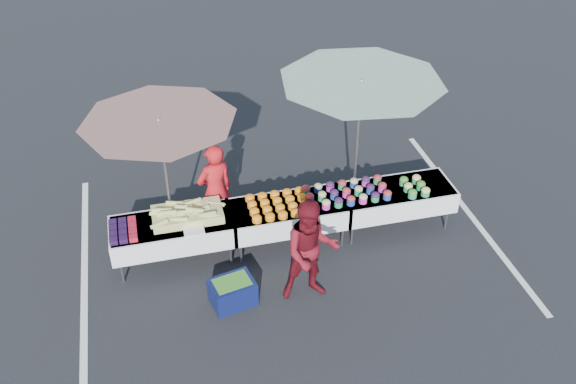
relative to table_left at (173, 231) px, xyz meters
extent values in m
plane|color=black|center=(1.80, 0.00, -0.58)|extent=(80.00, 80.00, 0.00)
cube|color=silver|center=(-1.40, 0.00, -0.58)|extent=(0.10, 5.00, 0.00)
cube|color=silver|center=(5.00, 0.00, -0.58)|extent=(0.10, 5.00, 0.00)
cube|color=white|center=(0.00, 0.00, 0.15)|extent=(1.80, 0.75, 0.04)
cube|color=white|center=(0.00, 0.00, -0.01)|extent=(1.86, 0.81, 0.36)
cylinder|color=slate|center=(-0.82, -0.29, -0.39)|extent=(0.04, 0.04, 0.39)
cylinder|color=slate|center=(-0.82, 0.29, -0.39)|extent=(0.04, 0.04, 0.39)
cylinder|color=slate|center=(0.82, -0.29, -0.39)|extent=(0.04, 0.04, 0.39)
cylinder|color=slate|center=(0.82, 0.29, -0.39)|extent=(0.04, 0.04, 0.39)
cube|color=white|center=(1.80, 0.00, 0.15)|extent=(1.80, 0.75, 0.04)
cube|color=white|center=(1.80, 0.00, -0.01)|extent=(1.86, 0.81, 0.36)
cylinder|color=slate|center=(0.98, -0.29, -0.39)|extent=(0.04, 0.04, 0.39)
cylinder|color=slate|center=(0.98, 0.29, -0.39)|extent=(0.04, 0.04, 0.39)
cylinder|color=slate|center=(2.62, -0.29, -0.39)|extent=(0.04, 0.04, 0.39)
cylinder|color=slate|center=(2.62, 0.29, -0.39)|extent=(0.04, 0.04, 0.39)
cube|color=white|center=(3.60, 0.00, 0.15)|extent=(1.80, 0.75, 0.04)
cube|color=white|center=(3.60, 0.00, -0.01)|extent=(1.86, 0.81, 0.36)
cylinder|color=slate|center=(2.78, -0.29, -0.39)|extent=(0.04, 0.04, 0.39)
cylinder|color=slate|center=(2.78, 0.29, -0.39)|extent=(0.04, 0.04, 0.39)
cylinder|color=slate|center=(4.42, -0.29, -0.39)|extent=(0.04, 0.04, 0.39)
cylinder|color=slate|center=(4.42, 0.29, -0.39)|extent=(0.04, 0.04, 0.39)
cube|color=black|center=(-0.85, -0.27, 0.21)|extent=(0.12, 0.12, 0.08)
cube|color=black|center=(-0.85, -0.13, 0.21)|extent=(0.12, 0.12, 0.08)
cube|color=black|center=(-0.85, 0.01, 0.21)|extent=(0.12, 0.12, 0.08)
cube|color=black|center=(-0.85, 0.15, 0.21)|extent=(0.12, 0.12, 0.08)
cube|color=black|center=(-0.71, -0.27, 0.21)|extent=(0.12, 0.12, 0.08)
cube|color=black|center=(-0.71, -0.13, 0.21)|extent=(0.12, 0.12, 0.08)
cube|color=black|center=(-0.71, 0.01, 0.21)|extent=(0.12, 0.12, 0.08)
cube|color=black|center=(-0.71, 0.15, 0.21)|extent=(0.12, 0.12, 0.08)
cube|color=maroon|center=(-0.57, -0.27, 0.21)|extent=(0.12, 0.12, 0.08)
cube|color=maroon|center=(-0.57, -0.13, 0.21)|extent=(0.12, 0.12, 0.08)
cube|color=maroon|center=(-0.57, 0.01, 0.21)|extent=(0.12, 0.12, 0.08)
cube|color=maroon|center=(-0.57, 0.15, 0.21)|extent=(0.12, 0.12, 0.08)
cube|color=tan|center=(0.25, 0.05, 0.24)|extent=(1.05, 0.55, 0.14)
cylinder|color=tan|center=(0.55, 0.20, 0.27)|extent=(0.27, 0.09, 0.10)
cylinder|color=tan|center=(-0.13, 0.10, 0.34)|extent=(0.27, 0.14, 0.07)
cylinder|color=tan|center=(0.36, -0.06, 0.38)|extent=(0.27, 0.14, 0.09)
cylinder|color=tan|center=(-0.17, 0.08, 0.28)|extent=(0.27, 0.15, 0.10)
cylinder|color=tan|center=(0.07, -0.01, 0.33)|extent=(0.27, 0.15, 0.08)
cylinder|color=tan|center=(0.21, 0.09, 0.36)|extent=(0.27, 0.10, 0.10)
cylinder|color=tan|center=(0.21, -0.03, 0.36)|extent=(0.27, 0.07, 0.08)
cylinder|color=tan|center=(0.12, -0.13, 0.31)|extent=(0.27, 0.14, 0.09)
cylinder|color=tan|center=(0.09, 0.25, 0.34)|extent=(0.27, 0.12, 0.08)
cylinder|color=tan|center=(0.71, 0.14, 0.29)|extent=(0.27, 0.16, 0.08)
cylinder|color=tan|center=(-0.06, 0.01, 0.34)|extent=(0.27, 0.11, 0.07)
cylinder|color=tan|center=(0.16, -0.18, 0.27)|extent=(0.27, 0.10, 0.07)
cylinder|color=tan|center=(0.36, 0.19, 0.35)|extent=(0.27, 0.12, 0.08)
cylinder|color=tan|center=(-0.18, -0.17, 0.31)|extent=(0.27, 0.15, 0.08)
cylinder|color=tan|center=(-0.09, 0.09, 0.36)|extent=(0.27, 0.10, 0.08)
cylinder|color=tan|center=(0.46, 0.00, 0.32)|extent=(0.27, 0.16, 0.10)
cylinder|color=tan|center=(-0.03, -0.02, 0.38)|extent=(0.27, 0.12, 0.09)
cylinder|color=tan|center=(0.52, -0.18, 0.37)|extent=(0.27, 0.09, 0.07)
cylinder|color=tan|center=(0.58, -0.15, 0.30)|extent=(0.27, 0.10, 0.09)
cube|color=white|center=(0.30, -0.30, 0.19)|extent=(0.30, 0.25, 0.05)
cylinder|color=#C87416|center=(1.25, -0.28, 0.19)|extent=(0.15, 0.15, 0.05)
ellipsoid|color=orange|center=(1.25, -0.28, 0.23)|extent=(0.15, 0.15, 0.08)
cylinder|color=#C87416|center=(1.25, -0.10, 0.19)|extent=(0.15, 0.15, 0.05)
ellipsoid|color=orange|center=(1.25, -0.10, 0.23)|extent=(0.15, 0.15, 0.08)
cylinder|color=#C87416|center=(1.25, 0.08, 0.19)|extent=(0.15, 0.15, 0.05)
ellipsoid|color=orange|center=(1.25, 0.08, 0.23)|extent=(0.15, 0.15, 0.08)
cylinder|color=#C87416|center=(1.25, 0.26, 0.19)|extent=(0.15, 0.15, 0.05)
ellipsoid|color=orange|center=(1.25, 0.26, 0.23)|extent=(0.15, 0.15, 0.08)
cylinder|color=#C87416|center=(1.45, -0.28, 0.19)|extent=(0.15, 0.15, 0.05)
ellipsoid|color=orange|center=(1.45, -0.28, 0.23)|extent=(0.15, 0.15, 0.08)
cylinder|color=#C87416|center=(1.45, -0.10, 0.19)|extent=(0.15, 0.15, 0.05)
ellipsoid|color=orange|center=(1.45, -0.10, 0.23)|extent=(0.15, 0.15, 0.08)
cylinder|color=#C87416|center=(1.45, 0.08, 0.19)|extent=(0.15, 0.15, 0.05)
ellipsoid|color=orange|center=(1.45, 0.08, 0.23)|extent=(0.15, 0.15, 0.08)
cylinder|color=#C87416|center=(1.45, 0.26, 0.19)|extent=(0.15, 0.15, 0.05)
ellipsoid|color=orange|center=(1.45, 0.26, 0.23)|extent=(0.15, 0.15, 0.08)
cylinder|color=#C87416|center=(1.65, -0.28, 0.19)|extent=(0.15, 0.15, 0.05)
ellipsoid|color=orange|center=(1.65, -0.28, 0.23)|extent=(0.15, 0.15, 0.08)
cylinder|color=#C87416|center=(1.65, -0.10, 0.19)|extent=(0.15, 0.15, 0.05)
ellipsoid|color=orange|center=(1.65, -0.10, 0.23)|extent=(0.15, 0.15, 0.08)
cylinder|color=#C87416|center=(1.65, 0.08, 0.19)|extent=(0.15, 0.15, 0.05)
ellipsoid|color=orange|center=(1.65, 0.08, 0.23)|extent=(0.15, 0.15, 0.08)
cylinder|color=#C87416|center=(1.65, 0.26, 0.19)|extent=(0.15, 0.15, 0.05)
ellipsoid|color=orange|center=(1.65, 0.26, 0.23)|extent=(0.15, 0.15, 0.08)
cylinder|color=#C87416|center=(1.85, -0.28, 0.19)|extent=(0.15, 0.15, 0.05)
ellipsoid|color=orange|center=(1.85, -0.28, 0.23)|extent=(0.15, 0.15, 0.08)
cylinder|color=#C87416|center=(1.85, -0.10, 0.19)|extent=(0.15, 0.15, 0.05)
ellipsoid|color=orange|center=(1.85, -0.10, 0.23)|extent=(0.15, 0.15, 0.08)
cylinder|color=#C87416|center=(1.85, 0.08, 0.19)|extent=(0.15, 0.15, 0.05)
ellipsoid|color=orange|center=(1.85, 0.08, 0.23)|extent=(0.15, 0.15, 0.08)
cylinder|color=#C87416|center=(1.85, 0.26, 0.19)|extent=(0.15, 0.15, 0.05)
ellipsoid|color=orange|center=(1.85, 0.26, 0.23)|extent=(0.15, 0.15, 0.08)
cylinder|color=#C87416|center=(2.05, -0.28, 0.19)|extent=(0.15, 0.15, 0.05)
ellipsoid|color=orange|center=(2.05, -0.28, 0.23)|extent=(0.15, 0.15, 0.08)
cylinder|color=#C87416|center=(2.05, -0.10, 0.19)|extent=(0.15, 0.15, 0.05)
ellipsoid|color=orange|center=(2.05, -0.10, 0.23)|extent=(0.15, 0.15, 0.08)
cylinder|color=#C87416|center=(2.05, 0.08, 0.19)|extent=(0.15, 0.15, 0.05)
ellipsoid|color=orange|center=(2.05, 0.08, 0.23)|extent=(0.15, 0.15, 0.08)
cylinder|color=#C87416|center=(2.05, 0.26, 0.19)|extent=(0.15, 0.15, 0.05)
ellipsoid|color=orange|center=(2.05, 0.26, 0.23)|extent=(0.15, 0.15, 0.08)
cylinder|color=#203A98|center=(2.15, -0.22, 0.22)|extent=(0.13, 0.13, 0.10)
ellipsoid|color=maroon|center=(2.15, -0.22, 0.28)|extent=(0.14, 0.14, 0.10)
cylinder|color=#C62AA1|center=(2.15, 0.00, 0.22)|extent=(0.13, 0.13, 0.10)
ellipsoid|color=maroon|center=(2.15, 0.00, 0.28)|extent=(0.14, 0.14, 0.10)
cylinder|color=#21854F|center=(2.15, 0.22, 0.22)|extent=(0.13, 0.13, 0.10)
ellipsoid|color=maroon|center=(2.15, 0.22, 0.28)|extent=(0.14, 0.14, 0.10)
cylinder|color=#C62AA1|center=(2.35, -0.22, 0.22)|extent=(0.13, 0.13, 0.10)
ellipsoid|color=#A1894E|center=(2.35, -0.22, 0.28)|extent=(0.14, 0.14, 0.10)
cylinder|color=#21854F|center=(2.35, 0.00, 0.22)|extent=(0.13, 0.13, 0.10)
ellipsoid|color=#A1894E|center=(2.35, 0.00, 0.28)|extent=(0.14, 0.14, 0.10)
cylinder|color=#203A98|center=(2.35, 0.22, 0.22)|extent=(0.13, 0.13, 0.10)
ellipsoid|color=#A1894E|center=(2.35, 0.22, 0.28)|extent=(0.14, 0.14, 0.10)
cylinder|color=#21854F|center=(2.55, -0.22, 0.22)|extent=(0.13, 0.13, 0.10)
ellipsoid|color=black|center=(2.55, -0.22, 0.28)|extent=(0.14, 0.14, 0.10)
cylinder|color=#203A98|center=(2.55, 0.00, 0.22)|extent=(0.13, 0.13, 0.10)
ellipsoid|color=black|center=(2.55, 0.00, 0.28)|extent=(0.14, 0.14, 0.10)
cylinder|color=#C62AA1|center=(2.55, 0.22, 0.22)|extent=(0.13, 0.13, 0.10)
ellipsoid|color=black|center=(2.55, 0.22, 0.28)|extent=(0.14, 0.14, 0.10)
cylinder|color=#203A98|center=(2.75, -0.22, 0.22)|extent=(0.13, 0.13, 0.10)
ellipsoid|color=maroon|center=(2.75, -0.22, 0.28)|extent=(0.14, 0.14, 0.10)
cylinder|color=#C62AA1|center=(2.75, 0.00, 0.22)|extent=(0.13, 0.13, 0.10)
ellipsoid|color=maroon|center=(2.75, 0.00, 0.28)|extent=(0.14, 0.14, 0.10)
cylinder|color=#21854F|center=(2.75, 0.22, 0.22)|extent=(0.13, 0.13, 0.10)
ellipsoid|color=maroon|center=(2.75, 0.22, 0.28)|extent=(0.14, 0.14, 0.10)
cylinder|color=#C62AA1|center=(2.95, -0.22, 0.22)|extent=(0.13, 0.13, 0.10)
ellipsoid|color=#A1894E|center=(2.95, -0.22, 0.28)|extent=(0.14, 0.14, 0.10)
cylinder|color=#21854F|center=(2.95, 0.00, 0.22)|extent=(0.13, 0.13, 0.10)
ellipsoid|color=#A1894E|center=(2.95, 0.00, 0.28)|extent=(0.14, 0.14, 0.10)
cylinder|color=#203A98|center=(2.95, 0.22, 0.22)|extent=(0.13, 0.13, 0.10)
ellipsoid|color=#A1894E|center=(2.95, 0.22, 0.28)|extent=(0.14, 0.14, 0.10)
cylinder|color=#21854F|center=(3.15, -0.22, 0.22)|extent=(0.13, 0.13, 0.10)
ellipsoid|color=black|center=(3.15, -0.22, 0.28)|extent=(0.14, 0.14, 0.10)
cylinder|color=#203A98|center=(3.15, 0.00, 0.22)|extent=(0.13, 0.13, 0.10)
ellipsoid|color=black|center=(3.15, 0.00, 0.28)|extent=(0.14, 0.14, 0.10)
cylinder|color=#C62AA1|center=(3.15, 0.22, 0.22)|extent=(0.13, 0.13, 0.10)
ellipsoid|color=black|center=(3.15, 0.22, 0.28)|extent=(0.14, 0.14, 0.10)
cylinder|color=#203A98|center=(3.35, -0.22, 0.22)|extent=(0.13, 0.13, 0.10)
ellipsoid|color=maroon|center=(3.35, -0.22, 0.28)|extent=(0.14, 0.14, 0.10)
cylinder|color=#C62AA1|center=(3.35, 0.00, 0.22)|extent=(0.13, 0.13, 0.10)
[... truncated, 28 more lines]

